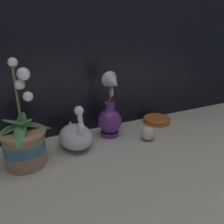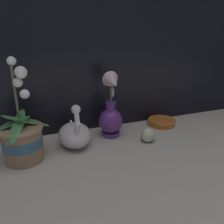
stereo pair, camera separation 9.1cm
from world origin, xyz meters
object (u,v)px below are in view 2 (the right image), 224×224
Objects in this scene: swan_figurine at (74,133)px; glass_sphere at (148,135)px; orchid_potted_plant at (22,138)px; blue_vase at (111,114)px; amber_dish at (161,121)px.

glass_sphere is at bearing -14.82° from swan_figurine.
orchid_potted_plant is 0.49m from glass_sphere.
amber_dish is (0.28, 0.03, -0.09)m from blue_vase.
orchid_potted_plant is 2.64× the size of amber_dish.
swan_figurine is at bearing 165.18° from glass_sphere.
orchid_potted_plant is at bearing 176.18° from glass_sphere.
glass_sphere is at bearing -138.55° from amber_dish.
orchid_potted_plant reaches higher than amber_dish.
blue_vase is 0.18m from glass_sphere.
swan_figurine reaches higher than glass_sphere.
orchid_potted_plant is at bearing -166.63° from swan_figurine.
blue_vase is (0.36, 0.07, 0.02)m from orchid_potted_plant.
swan_figurine is 0.46m from amber_dish.
swan_figurine is 3.12× the size of glass_sphere.
swan_figurine is at bearing -172.60° from amber_dish.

